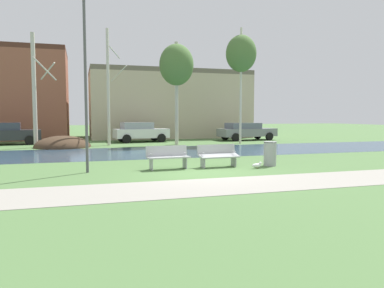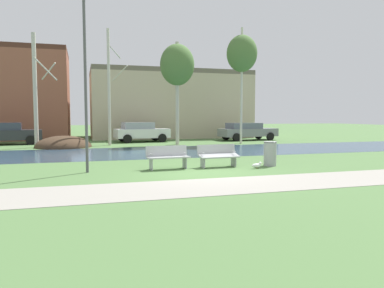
{
  "view_description": "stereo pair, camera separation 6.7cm",
  "coord_description": "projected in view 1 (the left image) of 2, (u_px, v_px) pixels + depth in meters",
  "views": [
    {
      "loc": [
        -4.11,
        -12.05,
        2.0
      ],
      "look_at": [
        0.18,
        2.08,
        0.86
      ],
      "focal_mm": 34.33,
      "sensor_mm": 36.0,
      "label": 1
    },
    {
      "loc": [
        -4.05,
        -12.07,
        2.0
      ],
      "look_at": [
        0.18,
        2.08,
        0.86
      ],
      "focal_mm": 34.33,
      "sensor_mm": 36.0,
      "label": 2
    }
  ],
  "objects": [
    {
      "name": "birch_left",
      "position": [
        109.0,
        86.0,
        24.59
      ],
      "size": [
        1.36,
        2.05,
        7.79
      ],
      "color": "beige",
      "rests_on": "ground"
    },
    {
      "name": "soil_mound",
      "position": [
        63.0,
        147.0,
        23.36
      ],
      "size": [
        3.5,
        3.53,
        1.46
      ],
      "primitive_type": "ellipsoid",
      "color": "#423021",
      "rests_on": "ground"
    },
    {
      "name": "ground_plane",
      "position": [
        152.0,
        149.0,
        22.38
      ],
      "size": [
        120.0,
        120.0,
        0.0
      ],
      "primitive_type": "plane",
      "color": "#4C703D"
    },
    {
      "name": "bench_left",
      "position": [
        168.0,
        157.0,
        13.73
      ],
      "size": [
        1.63,
        0.64,
        0.87
      ],
      "color": "#9EA0A3",
      "rests_on": "ground"
    },
    {
      "name": "seagull",
      "position": [
        257.0,
        165.0,
        13.88
      ],
      "size": [
        0.43,
        0.16,
        0.26
      ],
      "color": "white",
      "rests_on": "ground"
    },
    {
      "name": "parked_hatch_third_grey",
      "position": [
        246.0,
        131.0,
        30.02
      ],
      "size": [
        4.9,
        2.33,
        1.42
      ],
      "color": "slate",
      "rests_on": "ground"
    },
    {
      "name": "birch_far_left",
      "position": [
        35.0,
        89.0,
        22.78
      ],
      "size": [
        1.48,
        2.61,
        7.12
      ],
      "color": "#BCB7A8",
      "rests_on": "ground"
    },
    {
      "name": "building_beige_block",
      "position": [
        167.0,
        105.0,
        34.81
      ],
      "size": [
        14.25,
        7.79,
        6.08
      ],
      "color": "#BCAD8E",
      "rests_on": "ground"
    },
    {
      "name": "streetlamp",
      "position": [
        85.0,
        55.0,
        12.61
      ],
      "size": [
        0.32,
        0.32,
        6.25
      ],
      "color": "#4C4C51",
      "rests_on": "ground"
    },
    {
      "name": "trash_bin",
      "position": [
        270.0,
        153.0,
        14.64
      ],
      "size": [
        0.53,
        0.53,
        0.97
      ],
      "color": "#999B9E",
      "rests_on": "ground"
    },
    {
      "name": "river_band",
      "position": [
        159.0,
        152.0,
        20.3
      ],
      "size": [
        80.0,
        6.61,
        0.01
      ],
      "primitive_type": "cube",
      "color": "#2D475B",
      "rests_on": "ground"
    },
    {
      "name": "paved_path_strip",
      "position": [
        231.0,
        185.0,
        10.55
      ],
      "size": [
        60.0,
        2.45,
        0.01
      ],
      "primitive_type": "cube",
      "color": "gray",
      "rests_on": "ground"
    },
    {
      "name": "bench_right",
      "position": [
        218.0,
        155.0,
        14.32
      ],
      "size": [
        1.63,
        0.64,
        0.87
      ],
      "color": "#9EA0A3",
      "rests_on": "ground"
    },
    {
      "name": "building_brick_low",
      "position": [
        0.0,
        94.0,
        30.82
      ],
      "size": [
        10.75,
        6.5,
        7.61
      ],
      "color": "brown",
      "rests_on": "ground"
    },
    {
      "name": "parked_van_nearest_dark",
      "position": [
        5.0,
        133.0,
        25.37
      ],
      "size": [
        4.58,
        2.33,
        1.52
      ],
      "color": "#282B30",
      "rests_on": "ground"
    },
    {
      "name": "birch_center_left",
      "position": [
        176.0,
        66.0,
        25.0
      ],
      "size": [
        2.34,
        2.34,
        7.01
      ],
      "color": "#BCB7A8",
      "rests_on": "ground"
    },
    {
      "name": "birch_center",
      "position": [
        241.0,
        54.0,
        26.02
      ],
      "size": [
        2.17,
        2.17,
        8.22
      ],
      "color": "beige",
      "rests_on": "ground"
    },
    {
      "name": "parked_sedan_second_white",
      "position": [
        140.0,
        132.0,
        28.0
      ],
      "size": [
        4.19,
        2.39,
        1.5
      ],
      "color": "silver",
      "rests_on": "ground"
    }
  ]
}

